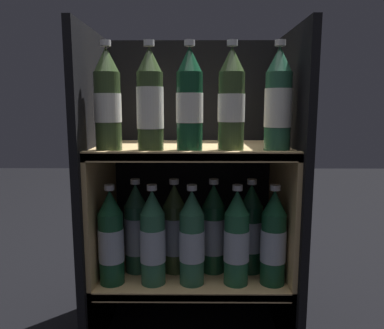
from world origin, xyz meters
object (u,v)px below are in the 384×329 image
at_px(bottle_lower_front_4, 273,240).
at_px(bottle_lower_back_2, 213,230).
at_px(bottle_lower_front_1, 153,240).
at_px(bottle_upper_front_3, 231,102).
at_px(bottle_lower_back_0, 136,230).
at_px(bottle_upper_front_4, 278,102).
at_px(bottle_lower_back_3, 251,230).
at_px(bottle_upper_front_2, 190,102).
at_px(bottle_upper_front_0, 108,102).
at_px(bottle_lower_front_3, 236,240).
at_px(bottle_lower_back_1, 174,230).
at_px(bottle_lower_front_0, 111,239).
at_px(bottle_upper_front_1, 150,102).
at_px(bottle_lower_front_2, 193,240).

xyz_separation_m(bottle_lower_front_4, bottle_lower_back_2, (-0.15, 0.08, -0.00)).
relative_size(bottle_lower_front_1, bottle_lower_back_2, 1.00).
bearing_deg(bottle_lower_back_2, bottle_upper_front_3, -63.47).
bearing_deg(bottle_lower_back_0, bottle_upper_front_3, -16.43).
height_order(bottle_upper_front_4, bottle_lower_back_3, bottle_upper_front_4).
bearing_deg(bottle_upper_front_2, bottle_lower_back_0, 153.65).
distance_m(bottle_lower_front_1, bottle_lower_back_0, 0.09).
distance_m(bottle_upper_front_0, bottle_upper_front_3, 0.31).
distance_m(bottle_lower_front_3, bottle_lower_back_3, 0.09).
bearing_deg(bottle_lower_back_0, bottle_lower_back_1, -0.00).
bearing_deg(bottle_lower_front_1, bottle_upper_front_0, 180.00).
xyz_separation_m(bottle_upper_front_2, bottle_lower_front_0, (-0.21, 0.00, -0.36)).
relative_size(bottle_upper_front_0, bottle_lower_back_3, 1.00).
bearing_deg(bottle_lower_front_0, bottle_lower_front_1, -0.00).
distance_m(bottle_lower_front_1, bottle_lower_back_2, 0.18).
height_order(bottle_upper_front_0, bottle_upper_front_2, same).
distance_m(bottle_upper_front_2, bottle_upper_front_3, 0.10).
relative_size(bottle_lower_front_3, bottle_lower_back_2, 1.00).
relative_size(bottle_upper_front_1, bottle_lower_back_0, 1.00).
xyz_separation_m(bottle_lower_back_2, bottle_lower_back_3, (0.11, 0.00, 0.00)).
xyz_separation_m(bottle_lower_front_0, bottle_lower_front_3, (0.33, -0.00, 0.00)).
bearing_deg(bottle_lower_back_2, bottle_upper_front_0, -164.36).
xyz_separation_m(bottle_upper_front_0, bottle_lower_front_2, (0.21, 0.00, -0.36)).
relative_size(bottle_upper_front_3, bottle_lower_front_2, 1.00).
height_order(bottle_lower_front_4, bottle_lower_back_2, same).
height_order(bottle_upper_front_2, bottle_lower_front_3, bottle_upper_front_2).
bearing_deg(bottle_upper_front_4, bottle_lower_front_4, 0.00).
relative_size(bottle_upper_front_3, bottle_lower_back_0, 1.00).
distance_m(bottle_lower_front_0, bottle_lower_front_2, 0.22).
bearing_deg(bottle_upper_front_3, bottle_upper_front_2, 180.00).
xyz_separation_m(bottle_lower_front_4, bottle_lower_back_3, (-0.05, 0.08, -0.00)).
height_order(bottle_upper_front_1, bottle_lower_back_0, bottle_upper_front_1).
height_order(bottle_upper_front_3, bottle_lower_front_0, bottle_upper_front_3).
xyz_separation_m(bottle_upper_front_1, bottle_upper_front_4, (0.32, 0.00, 0.00)).
xyz_separation_m(bottle_upper_front_3, bottle_lower_front_2, (-0.09, 0.00, -0.36)).
bearing_deg(bottle_lower_back_2, bottle_lower_front_3, -52.88).
relative_size(bottle_lower_front_2, bottle_lower_back_1, 1.00).
xyz_separation_m(bottle_lower_front_2, bottle_lower_back_2, (0.06, 0.08, -0.00)).
bearing_deg(bottle_lower_back_0, bottle_lower_front_1, -53.93).
xyz_separation_m(bottle_lower_front_2, bottle_lower_back_1, (-0.05, 0.08, -0.00)).
bearing_deg(bottle_upper_front_2, bottle_lower_front_1, 180.00).
bearing_deg(bottle_upper_front_1, bottle_lower_front_0, 180.00).
xyz_separation_m(bottle_upper_front_4, bottle_lower_front_3, (-0.10, 0.00, -0.36)).
bearing_deg(bottle_lower_back_2, bottle_upper_front_1, -155.29).
bearing_deg(bottle_upper_front_2, bottle_lower_back_3, 23.77).
relative_size(bottle_upper_front_0, bottle_upper_front_1, 1.00).
bearing_deg(bottle_upper_front_0, bottle_upper_front_1, 0.00).
bearing_deg(bottle_lower_front_1, bottle_upper_front_4, 0.00).
relative_size(bottle_upper_front_3, bottle_lower_front_3, 1.00).
bearing_deg(bottle_lower_back_3, bottle_upper_front_0, -168.62).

